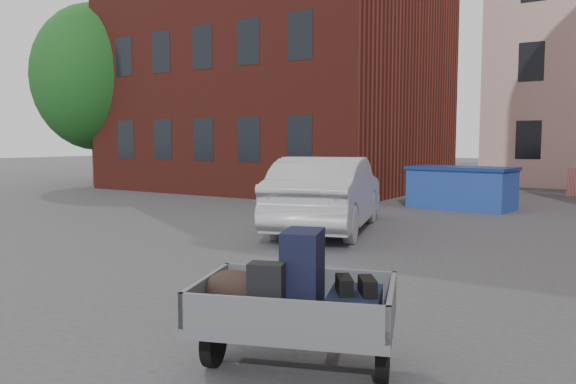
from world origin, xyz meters
The scene contains 7 objects.
ground centered at (0.00, 0.00, 0.00)m, with size 120.00×120.00×0.00m, color #38383A.
building_brick centered at (-9.00, 13.00, 7.00)m, with size 12.00×10.00×14.00m, color #591E16.
far_building centered at (-20.00, 22.00, 4.00)m, with size 6.00×6.00×8.00m, color maroon.
tree centered at (-16.00, 9.00, 5.17)m, with size 5.28×5.28×8.30m.
trailer centered at (1.88, -3.25, 0.61)m, with size 1.88×1.98×1.20m.
dumpster centered at (-0.23, 9.13, 0.61)m, with size 3.05×1.83×1.21m.
silver_car centered at (-1.55, 3.58, 0.80)m, with size 1.70×4.88×1.61m, color #A3A5AA.
Camera 1 is at (4.30, -7.08, 1.93)m, focal length 35.00 mm.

